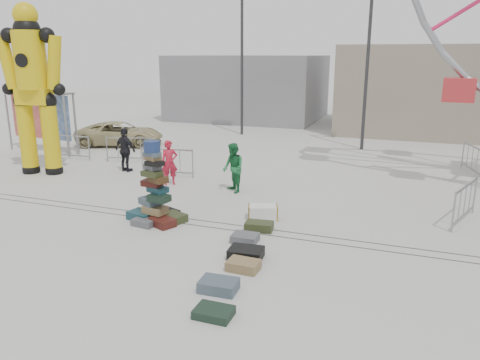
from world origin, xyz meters
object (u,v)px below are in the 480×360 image
(lamp_post_left, at_px, (244,54))
(barricade_wheel_front, at_px, (465,203))
(steamer_trunk, at_px, (263,212))
(barricade_dummy_b, at_px, (129,149))
(crash_test_dummy, at_px, (33,84))
(parked_suv, at_px, (120,134))
(barricade_dummy_a, at_px, (70,147))
(barricade_wheel_back, at_px, (472,159))
(suitcase_tower, at_px, (155,199))
(barricade_dummy_c, at_px, (167,162))
(banner_scaffold, at_px, (39,107))
(pedestrian_red, at_px, (169,163))
(pedestrian_green, at_px, (233,168))
(pedestrian_black, at_px, (125,150))
(lamp_post_right, at_px, (370,55))

(lamp_post_left, distance_m, barricade_wheel_front, 16.24)
(barricade_wheel_front, bearing_deg, steamer_trunk, 127.40)
(barricade_dummy_b, bearing_deg, crash_test_dummy, -141.00)
(crash_test_dummy, relative_size, parked_suv, 1.52)
(barricade_dummy_a, distance_m, barricade_wheel_back, 16.76)
(barricade_dummy_a, distance_m, barricade_wheel_front, 15.89)
(suitcase_tower, relative_size, barricade_dummy_c, 1.14)
(steamer_trunk, height_order, barricade_dummy_c, barricade_dummy_c)
(banner_scaffold, bearing_deg, pedestrian_red, -13.93)
(pedestrian_green, bearing_deg, pedestrian_red, -135.21)
(suitcase_tower, bearing_deg, crash_test_dummy, 171.69)
(barricade_dummy_b, relative_size, barricade_dummy_c, 1.00)
(barricade_wheel_front, xyz_separation_m, pedestrian_green, (-7.04, 0.51, 0.28))
(barricade_dummy_b, relative_size, barricade_wheel_back, 1.00)
(banner_scaffold, distance_m, pedestrian_black, 6.25)
(steamer_trunk, relative_size, pedestrian_green, 0.50)
(crash_test_dummy, xyz_separation_m, barricade_dummy_c, (4.85, 1.24, -2.88))
(steamer_trunk, bearing_deg, barricade_wheel_back, 33.26)
(crash_test_dummy, xyz_separation_m, pedestrian_red, (5.47, 0.29, -2.63))
(barricade_dummy_a, bearing_deg, barricade_dummy_b, 6.97)
(barricade_dummy_c, xyz_separation_m, barricade_wheel_back, (10.88, 4.61, 0.00))
(lamp_post_right, height_order, barricade_dummy_b, lamp_post_right)
(crash_test_dummy, height_order, parked_suv, crash_test_dummy)
(lamp_post_right, height_order, crash_test_dummy, lamp_post_right)
(banner_scaffold, height_order, barricade_dummy_b, banner_scaffold)
(suitcase_tower, distance_m, pedestrian_black, 6.11)
(barricade_dummy_a, bearing_deg, parked_suv, 85.16)
(pedestrian_black, bearing_deg, lamp_post_right, -124.64)
(barricade_dummy_b, xyz_separation_m, barricade_wheel_front, (12.87, -3.18, 0.00))
(barricade_dummy_b, distance_m, barricade_dummy_c, 3.19)
(suitcase_tower, bearing_deg, barricade_dummy_b, 144.99)
(steamer_trunk, distance_m, barricade_wheel_front, 5.57)
(lamp_post_right, xyz_separation_m, pedestrian_green, (-3.34, -9.06, -3.65))
(lamp_post_left, relative_size, pedestrian_black, 4.63)
(banner_scaffold, relative_size, steamer_trunk, 4.78)
(lamp_post_right, height_order, barricade_wheel_front, lamp_post_right)
(lamp_post_left, relative_size, pedestrian_red, 5.01)
(barricade_dummy_a, height_order, barricade_dummy_b, same)
(pedestrian_red, xyz_separation_m, pedestrian_black, (-2.56, 1.10, 0.07))
(lamp_post_right, distance_m, parked_suv, 12.82)
(banner_scaffold, relative_size, barricade_dummy_a, 1.99)
(lamp_post_left, height_order, barricade_wheel_back, lamp_post_left)
(barricade_wheel_front, xyz_separation_m, parked_suv, (-15.46, 6.27, 0.05))
(pedestrian_green, bearing_deg, crash_test_dummy, -131.74)
(lamp_post_right, distance_m, barricade_dummy_c, 11.00)
(pedestrian_black, bearing_deg, lamp_post_left, -85.74)
(parked_suv, bearing_deg, lamp_post_left, -61.91)
(suitcase_tower, bearing_deg, barricade_wheel_back, 62.30)
(crash_test_dummy, distance_m, barricade_wheel_back, 17.02)
(steamer_trunk, relative_size, barricade_dummy_c, 0.42)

